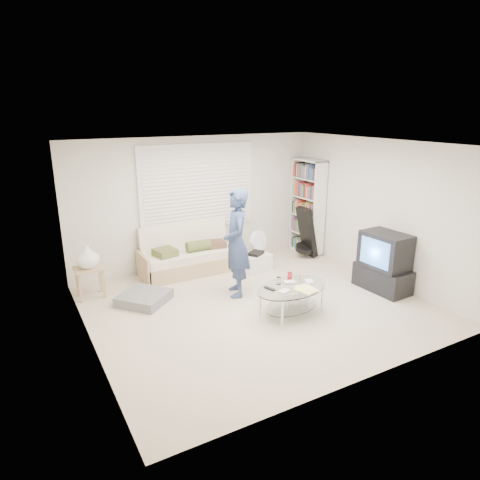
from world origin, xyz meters
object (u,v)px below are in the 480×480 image
tv_unit (384,263)px  futon_sofa (189,257)px  coffee_table (292,292)px  bookshelf (307,207)px

tv_unit → futon_sofa: bearing=137.1°
futon_sofa → coffee_table: (0.66, -2.37, 0.06)m
futon_sofa → tv_unit: 3.49m
bookshelf → coffee_table: (-2.02, -2.29, -0.63)m
bookshelf → tv_unit: (-0.13, -2.30, -0.50)m
tv_unit → coffee_table: (-1.89, 0.01, -0.13)m
bookshelf → tv_unit: bookshelf is taller
coffee_table → futon_sofa: bearing=105.7°
futon_sofa → coffee_table: size_ratio=1.42×
tv_unit → coffee_table: size_ratio=0.77×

